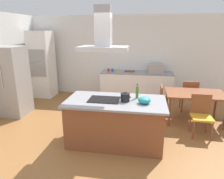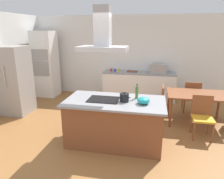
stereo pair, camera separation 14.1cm
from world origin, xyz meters
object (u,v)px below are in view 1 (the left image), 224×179
object	(u,v)px
mixing_bowl	(144,100)
cutting_board	(130,71)
chair_facing_island	(201,113)
olive_oil_bottle	(137,92)
tea_kettle	(125,97)
cooktop	(104,100)
countertop_microwave	(156,68)
chair_facing_back_wall	(189,94)
chair_at_left_end	(156,100)
wall_oven_stack	(42,65)
dining_table	(195,96)
refrigerator	(10,81)
range_hood	(103,37)
coffee_mug_blue	(112,70)
coffee_mug_yellow	(116,70)
coffee_mug_red	(109,70)

from	to	relation	value
mixing_bowl	cutting_board	xyz separation A→B (m)	(-0.52, 3.01, -0.06)
chair_facing_island	olive_oil_bottle	bearing A→B (deg)	-163.03
tea_kettle	olive_oil_bottle	distance (m)	0.32
cooktop	tea_kettle	distance (m)	0.42
tea_kettle	countertop_microwave	world-z (taller)	countertop_microwave
chair_facing_back_wall	cooktop	bearing A→B (deg)	-135.49
tea_kettle	cutting_board	size ratio (longest dim) A/B	0.67
chair_facing_island	chair_at_left_end	world-z (taller)	same
wall_oven_stack	dining_table	bearing A→B (deg)	-16.09
refrigerator	range_hood	bearing A→B (deg)	-20.34
olive_oil_bottle	dining_table	world-z (taller)	olive_oil_bottle
cooktop	countertop_microwave	xyz separation A→B (m)	(1.09, 2.88, 0.13)
wall_oven_stack	chair_at_left_end	world-z (taller)	wall_oven_stack
chair_facing_island	chair_at_left_end	xyz separation A→B (m)	(-0.92, 0.67, 0.00)
cooktop	coffee_mug_blue	distance (m)	2.86
countertop_microwave	coffee_mug_blue	distance (m)	1.40
coffee_mug_yellow	cutting_board	distance (m)	0.45
coffee_mug_red	refrigerator	xyz separation A→B (m)	(-2.31, -1.85, -0.03)
olive_oil_bottle	chair_facing_back_wall	size ratio (longest dim) A/B	0.33
mixing_bowl	chair_facing_island	xyz separation A→B (m)	(1.22, 0.71, -0.46)
tea_kettle	chair_facing_island	world-z (taller)	tea_kettle
cutting_board	refrigerator	size ratio (longest dim) A/B	0.19
coffee_mug_red	dining_table	size ratio (longest dim) A/B	0.06
olive_oil_bottle	countertop_microwave	size ratio (longest dim) A/B	0.59
refrigerator	cutting_board	bearing A→B (deg)	32.37
countertop_microwave	cutting_board	bearing A→B (deg)	176.56
coffee_mug_red	coffee_mug_yellow	world-z (taller)	same
range_hood	dining_table	bearing A→B (deg)	33.03
range_hood	coffee_mug_red	bearing A→B (deg)	98.70
chair_facing_back_wall	chair_at_left_end	bearing A→B (deg)	-143.99
tea_kettle	countertop_microwave	distance (m)	2.98
tea_kettle	coffee_mug_red	xyz separation A→B (m)	(-0.86, 2.89, -0.04)
chair_facing_island	cooktop	bearing A→B (deg)	-162.41
tea_kettle	coffee_mug_blue	bearing A→B (deg)	104.20
chair_facing_island	countertop_microwave	bearing A→B (deg)	111.99
coffee_mug_blue	range_hood	size ratio (longest dim) A/B	0.10
olive_oil_bottle	coffee_mug_red	distance (m)	2.87
cooktop	coffee_mug_blue	size ratio (longest dim) A/B	6.67
olive_oil_bottle	range_hood	world-z (taller)	range_hood
dining_table	chair_at_left_end	world-z (taller)	chair_at_left_end
olive_oil_bottle	countertop_microwave	bearing A→B (deg)	80.18
range_hood	countertop_microwave	bearing A→B (deg)	69.28
cooktop	chair_at_left_end	size ratio (longest dim) A/B	0.67
olive_oil_bottle	coffee_mug_blue	xyz separation A→B (m)	(-0.94, 2.62, -0.08)
olive_oil_bottle	countertop_microwave	distance (m)	2.70
olive_oil_bottle	chair_facing_island	size ratio (longest dim) A/B	0.33
coffee_mug_yellow	chair_facing_island	bearing A→B (deg)	-45.51
coffee_mug_yellow	chair_at_left_end	bearing A→B (deg)	-50.85
coffee_mug_yellow	refrigerator	size ratio (longest dim) A/B	0.05
cooktop	chair_facing_island	size ratio (longest dim) A/B	0.67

